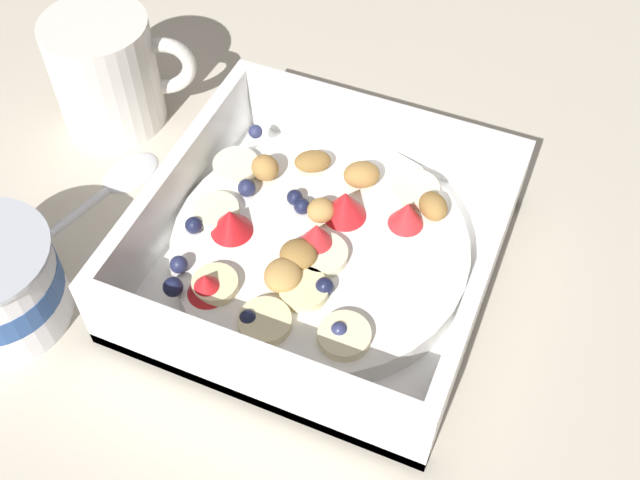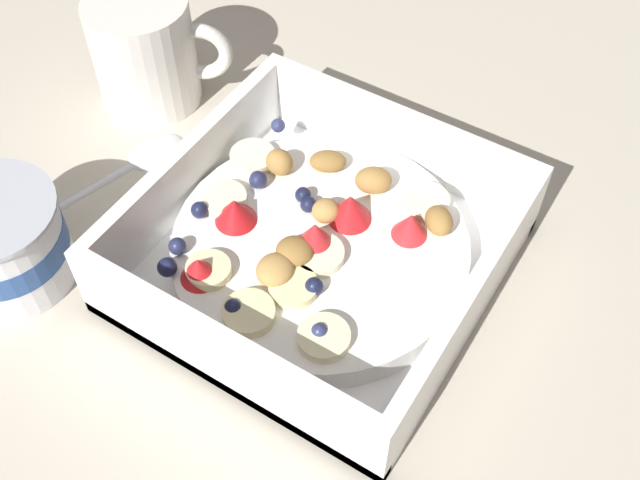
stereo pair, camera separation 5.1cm
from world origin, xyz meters
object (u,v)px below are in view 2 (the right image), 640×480
yogurt_cup (2,242)px  coffee_mug (147,52)px  fruit_bowl (318,248)px  spoon (126,165)px

yogurt_cup → coffee_mug: 0.19m
fruit_bowl → yogurt_cup: bearing=33.5°
spoon → coffee_mug: bearing=-66.0°
spoon → coffee_mug: 0.09m
coffee_mug → yogurt_cup: bearing=100.5°
fruit_bowl → spoon: 0.17m
fruit_bowl → yogurt_cup: (0.17, 0.11, 0.01)m
coffee_mug → fruit_bowl: bearing=159.6°
spoon → fruit_bowl: bearing=179.7°
spoon → yogurt_cup: 0.12m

